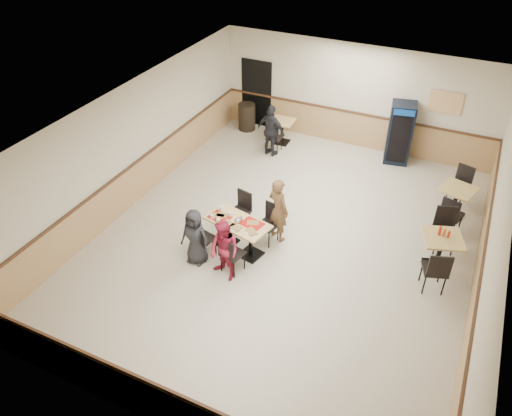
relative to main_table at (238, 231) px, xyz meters
The scene contains 20 objects.
ground 1.23m from the main_table, 41.56° to the left, with size 10.00×10.00×0.00m, color beige.
room_shell 4.21m from the main_table, 51.53° to the left, with size 10.00×10.00×10.00m.
main_table is the anchor object (origin of this frame).
main_chairs 0.06m from the main_table, 167.56° to the left, with size 1.57×1.87×0.95m.
diner_woman_left 0.98m from the main_table, 130.34° to the right, with size 0.64×0.41×1.30m, color black.
diner_woman_right 0.94m from the main_table, 80.06° to the right, with size 0.67×0.52×1.38m, color maroon.
diner_man_opposite 1.00m from the main_table, 49.66° to the left, with size 0.57×0.37×1.55m, color brown.
lone_diner 4.27m from the main_table, 104.25° to the left, with size 0.89×0.37×1.52m, color black.
tabletop_clutter 0.29m from the main_table, 160.89° to the right, with size 1.25×0.60×0.12m.
side_table_near 4.23m from the main_table, 16.87° to the left, with size 0.98×0.98×0.82m.
side_table_near_chair_south 4.09m from the main_table, ahead, with size 0.48×0.48×1.04m, color black, non-canonical shape.
side_table_near_chair_north 4.47m from the main_table, 24.98° to the left, with size 0.48×0.48×1.04m, color black, non-canonical shape.
side_table_far 5.25m from the main_table, 38.60° to the left, with size 0.92×0.92×0.79m.
side_table_far_chair_south 4.88m from the main_table, 32.79° to the left, with size 0.46×0.46×1.00m, color black, non-canonical shape.
side_table_far_chair_north 5.66m from the main_table, 43.61° to the left, with size 0.46×0.46×1.00m, color black, non-canonical shape.
condiment_caddy 4.24m from the main_table, 17.64° to the left, with size 0.23×0.06×0.20m.
back_table 5.06m from the main_table, 101.98° to the left, with size 0.69×0.69×0.72m.
back_table_chair_lone 4.49m from the main_table, 103.50° to the left, with size 0.42×0.42×0.91m, color black, non-canonical shape.
pepsi_cooler 5.82m from the main_table, 66.89° to the left, with size 0.76×0.77×1.72m.
trash_bin 5.81m from the main_table, 114.27° to the left, with size 0.53×0.53×0.83m, color black.
Camera 1 is at (3.12, -8.21, 7.21)m, focal length 35.00 mm.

